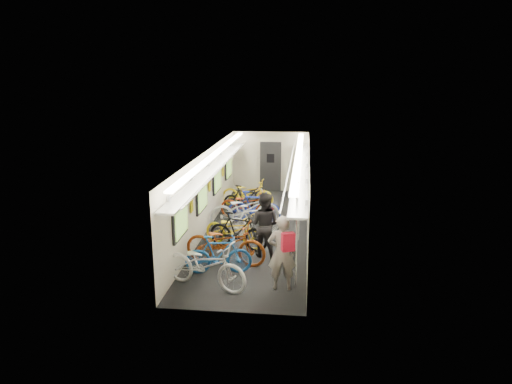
% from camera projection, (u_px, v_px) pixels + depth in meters
% --- Properties ---
extents(train_car_shell, '(10.00, 10.00, 10.00)m').
position_uv_depth(train_car_shell, '(248.00, 171.00, 14.12)').
color(train_car_shell, black).
rests_on(train_car_shell, ground).
extents(bicycle_0, '(2.15, 1.37, 1.07)m').
position_uv_depth(bicycle_0, '(205.00, 265.00, 9.90)').
color(bicycle_0, '#BABABF').
rests_on(bicycle_0, ground).
extents(bicycle_1, '(1.61, 0.68, 0.94)m').
position_uv_depth(bicycle_1, '(219.00, 255.00, 10.64)').
color(bicycle_1, '#1B59A6').
rests_on(bicycle_1, ground).
extents(bicycle_2, '(2.14, 1.03, 1.08)m').
position_uv_depth(bicycle_2, '(226.00, 243.00, 11.18)').
color(bicycle_2, maroon).
rests_on(bicycle_2, ground).
extents(bicycle_3, '(1.77, 0.96, 1.02)m').
position_uv_depth(bicycle_3, '(238.00, 231.00, 12.14)').
color(bicycle_3, black).
rests_on(bicycle_3, ground).
extents(bicycle_4, '(1.88, 1.23, 0.93)m').
position_uv_depth(bicycle_4, '(234.00, 230.00, 12.38)').
color(bicycle_4, yellow).
rests_on(bicycle_4, ground).
extents(bicycle_5, '(1.66, 1.05, 0.97)m').
position_uv_depth(bicycle_5, '(252.00, 221.00, 13.11)').
color(bicycle_5, '#BDBDBF').
rests_on(bicycle_5, ground).
extents(bicycle_6, '(2.28, 1.31, 1.13)m').
position_uv_depth(bicycle_6, '(245.00, 209.00, 13.94)').
color(bicycle_6, '#A5A6AA').
rests_on(bicycle_6, ground).
extents(bicycle_7, '(1.75, 0.60, 1.03)m').
position_uv_depth(bicycle_7, '(254.00, 207.00, 14.39)').
color(bicycle_7, '#1A2DA0').
rests_on(bicycle_7, ground).
extents(bicycle_8, '(1.88, 0.89, 0.95)m').
position_uv_depth(bicycle_8, '(247.00, 205.00, 14.78)').
color(bicycle_8, '#9A3110').
rests_on(bicycle_8, ground).
extents(bicycle_9, '(1.76, 1.02, 1.02)m').
position_uv_depth(bicycle_9, '(246.00, 201.00, 15.15)').
color(bicycle_9, black).
rests_on(bicycle_9, ground).
extents(bicycle_10, '(1.98, 0.95, 1.00)m').
position_uv_depth(bicycle_10, '(247.00, 193.00, 16.15)').
color(bicycle_10, yellow).
rests_on(bicycle_10, ground).
extents(passenger_near, '(0.65, 0.46, 1.67)m').
position_uv_depth(passenger_near, '(282.00, 253.00, 9.77)').
color(passenger_near, gray).
rests_on(passenger_near, ground).
extents(passenger_mid, '(0.97, 0.85, 1.69)m').
position_uv_depth(passenger_mid, '(264.00, 225.00, 11.61)').
color(passenger_mid, black).
rests_on(passenger_mid, ground).
extents(backpack, '(0.29, 0.23, 0.38)m').
position_uv_depth(backpack, '(288.00, 242.00, 9.15)').
color(backpack, red).
rests_on(backpack, passenger_near).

